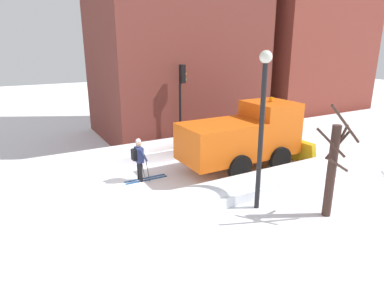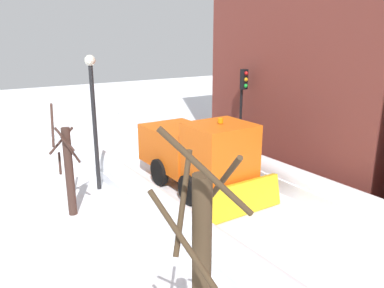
{
  "view_description": "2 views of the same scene",
  "coord_description": "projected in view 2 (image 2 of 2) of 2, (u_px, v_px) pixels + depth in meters",
  "views": [
    {
      "loc": [
        11.53,
        -3.15,
        5.39
      ],
      "look_at": [
        -1.05,
        3.9,
        1.06
      ],
      "focal_mm": 31.03,
      "sensor_mm": 36.0,
      "label": 1
    },
    {
      "loc": [
        8.22,
        17.6,
        5.89
      ],
      "look_at": [
        -1.14,
        3.4,
        1.01
      ],
      "focal_mm": 35.31,
      "sensor_mm": 36.0,
      "label": 2
    }
  ],
  "objects": [
    {
      "name": "snowbank_right",
      "position": [
        209.0,
        242.0,
        10.57
      ],
      "size": [
        1.1,
        36.0,
        0.9
      ],
      "color": "white",
      "rests_on": "ground"
    },
    {
      "name": "traffic_light_pole",
      "position": [
        243.0,
        99.0,
        17.3
      ],
      "size": [
        0.28,
        0.42,
        4.46
      ],
      "color": "black",
      "rests_on": "ground"
    },
    {
      "name": "ground_plane",
      "position": [
        276.0,
        227.0,
        12.07
      ],
      "size": [
        80.0,
        80.0,
        0.0
      ],
      "primitive_type": "plane",
      "color": "white"
    },
    {
      "name": "snowbank_left",
      "position": [
        330.0,
        196.0,
        13.36
      ],
      "size": [
        1.1,
        36.0,
        0.99
      ],
      "color": "white",
      "rests_on": "ground"
    },
    {
      "name": "street_lamp",
      "position": [
        93.0,
        107.0,
        14.19
      ],
      "size": [
        0.4,
        0.4,
        5.24
      ],
      "color": "black",
      "rests_on": "ground"
    },
    {
      "name": "skier",
      "position": [
        159.0,
        136.0,
        19.19
      ],
      "size": [
        0.62,
        1.8,
        1.81
      ],
      "color": "black",
      "rests_on": "ground"
    },
    {
      "name": "bare_tree_near",
      "position": [
        68.0,
        168.0,
        12.5
      ],
      "size": [
        0.94,
        1.09,
        3.79
      ],
      "color": "#422C25",
      "rests_on": "ground"
    },
    {
      "name": "plow_truck",
      "position": [
        198.0,
        153.0,
        14.82
      ],
      "size": [
        3.2,
        5.98,
        3.12
      ],
      "color": "orange",
      "rests_on": "ground"
    }
  ]
}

